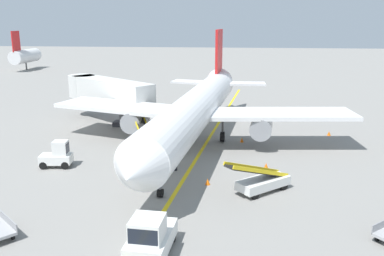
{
  "coord_description": "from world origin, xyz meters",
  "views": [
    {
      "loc": [
        4.86,
        -23.95,
        11.24
      ],
      "look_at": [
        1.44,
        9.42,
        2.5
      ],
      "focal_mm": 39.18,
      "sensor_mm": 36.0,
      "label": 1
    }
  ],
  "objects_px": {
    "baggage_tug_near_wing": "(58,156)",
    "belt_loader_forward_hold": "(262,181)",
    "pushback_tug": "(150,237)",
    "ground_crew_marshaller": "(176,159)",
    "safety_cone_wingtip_left": "(242,140)",
    "belt_loader_aft_hold": "(146,144)",
    "airliner": "(197,108)",
    "safety_cone_wingtip_right": "(329,133)",
    "safety_cone_nose_left": "(208,182)",
    "jet_bridge": "(104,90)",
    "safety_cone_nose_right": "(266,166)"
  },
  "relations": [
    {
      "from": "baggage_tug_near_wing",
      "to": "belt_loader_forward_hold",
      "type": "distance_m",
      "value": 15.94
    },
    {
      "from": "pushback_tug",
      "to": "ground_crew_marshaller",
      "type": "height_order",
      "value": "pushback_tug"
    },
    {
      "from": "safety_cone_wingtip_left",
      "to": "belt_loader_aft_hold",
      "type": "bearing_deg",
      "value": -153.99
    },
    {
      "from": "belt_loader_aft_hold",
      "to": "baggage_tug_near_wing",
      "type": "bearing_deg",
      "value": -145.08
    },
    {
      "from": "belt_loader_aft_hold",
      "to": "safety_cone_wingtip_left",
      "type": "height_order",
      "value": "belt_loader_aft_hold"
    },
    {
      "from": "airliner",
      "to": "safety_cone_wingtip_right",
      "type": "relative_size",
      "value": 80.32
    },
    {
      "from": "airliner",
      "to": "safety_cone_nose_left",
      "type": "xyz_separation_m",
      "value": [
        1.66,
        -9.56,
        -3.2
      ]
    },
    {
      "from": "jet_bridge",
      "to": "belt_loader_forward_hold",
      "type": "height_order",
      "value": "jet_bridge"
    },
    {
      "from": "jet_bridge",
      "to": "airliner",
      "type": "bearing_deg",
      "value": -36.04
    },
    {
      "from": "belt_loader_aft_hold",
      "to": "safety_cone_wingtip_left",
      "type": "bearing_deg",
      "value": 26.01
    },
    {
      "from": "pushback_tug",
      "to": "safety_cone_nose_right",
      "type": "bearing_deg",
      "value": 63.6
    },
    {
      "from": "belt_loader_aft_hold",
      "to": "safety_cone_nose_right",
      "type": "xyz_separation_m",
      "value": [
        10.08,
        -3.01,
        -0.56
      ]
    },
    {
      "from": "safety_cone_nose_right",
      "to": "airliner",
      "type": "bearing_deg",
      "value": 135.64
    },
    {
      "from": "belt_loader_forward_hold",
      "to": "safety_cone_nose_left",
      "type": "height_order",
      "value": "belt_loader_forward_hold"
    },
    {
      "from": "jet_bridge",
      "to": "ground_crew_marshaller",
      "type": "xyz_separation_m",
      "value": [
        10.21,
        -15.1,
        -2.63
      ]
    },
    {
      "from": "pushback_tug",
      "to": "belt_loader_aft_hold",
      "type": "height_order",
      "value": "belt_loader_aft_hold"
    },
    {
      "from": "safety_cone_wingtip_left",
      "to": "belt_loader_forward_hold",
      "type": "bearing_deg",
      "value": -84.3
    },
    {
      "from": "belt_loader_forward_hold",
      "to": "safety_cone_wingtip_left",
      "type": "distance_m",
      "value": 11.71
    },
    {
      "from": "belt_loader_forward_hold",
      "to": "safety_cone_wingtip_left",
      "type": "xyz_separation_m",
      "value": [
        -1.16,
        11.64,
        -0.56
      ]
    },
    {
      "from": "pushback_tug",
      "to": "ground_crew_marshaller",
      "type": "relative_size",
      "value": 2.19
    },
    {
      "from": "pushback_tug",
      "to": "safety_cone_nose_left",
      "type": "relative_size",
      "value": 8.46
    },
    {
      "from": "safety_cone_nose_left",
      "to": "safety_cone_nose_right",
      "type": "relative_size",
      "value": 1.0
    },
    {
      "from": "jet_bridge",
      "to": "pushback_tug",
      "type": "xyz_separation_m",
      "value": [
        10.64,
        -27.03,
        -2.55
      ]
    },
    {
      "from": "safety_cone_nose_right",
      "to": "safety_cone_nose_left",
      "type": "bearing_deg",
      "value": -139.03
    },
    {
      "from": "baggage_tug_near_wing",
      "to": "safety_cone_nose_right",
      "type": "distance_m",
      "value": 16.27
    },
    {
      "from": "airliner",
      "to": "ground_crew_marshaller",
      "type": "xyz_separation_m",
      "value": [
        -0.96,
        -6.97,
        -2.51
      ]
    },
    {
      "from": "pushback_tug",
      "to": "belt_loader_forward_hold",
      "type": "xyz_separation_m",
      "value": [
        5.88,
        8.49,
        -0.22
      ]
    },
    {
      "from": "baggage_tug_near_wing",
      "to": "safety_cone_wingtip_left",
      "type": "height_order",
      "value": "baggage_tug_near_wing"
    },
    {
      "from": "airliner",
      "to": "pushback_tug",
      "type": "bearing_deg",
      "value": -91.61
    },
    {
      "from": "belt_loader_aft_hold",
      "to": "safety_cone_nose_left",
      "type": "distance_m",
      "value": 8.9
    },
    {
      "from": "baggage_tug_near_wing",
      "to": "safety_cone_nose_right",
      "type": "bearing_deg",
      "value": 4.45
    },
    {
      "from": "jet_bridge",
      "to": "belt_loader_aft_hold",
      "type": "bearing_deg",
      "value": -57.22
    },
    {
      "from": "safety_cone_wingtip_left",
      "to": "airliner",
      "type": "bearing_deg",
      "value": -163.52
    },
    {
      "from": "safety_cone_nose_right",
      "to": "safety_cone_wingtip_left",
      "type": "distance_m",
      "value": 7.29
    },
    {
      "from": "baggage_tug_near_wing",
      "to": "belt_loader_aft_hold",
      "type": "relative_size",
      "value": 0.5
    },
    {
      "from": "belt_loader_aft_hold",
      "to": "pushback_tug",
      "type": "bearing_deg",
      "value": -77.41
    },
    {
      "from": "pushback_tug",
      "to": "safety_cone_wingtip_right",
      "type": "xyz_separation_m",
      "value": [
        13.39,
        23.38,
        -0.77
      ]
    },
    {
      "from": "belt_loader_aft_hold",
      "to": "safety_cone_wingtip_right",
      "type": "xyz_separation_m",
      "value": [
        16.99,
        7.3,
        -0.56
      ]
    },
    {
      "from": "pushback_tug",
      "to": "safety_cone_wingtip_right",
      "type": "relative_size",
      "value": 8.46
    },
    {
      "from": "jet_bridge",
      "to": "baggage_tug_near_wing",
      "type": "relative_size",
      "value": 4.58
    },
    {
      "from": "safety_cone_wingtip_left",
      "to": "safety_cone_wingtip_right",
      "type": "height_order",
      "value": "same"
    },
    {
      "from": "jet_bridge",
      "to": "safety_cone_nose_right",
      "type": "distance_m",
      "value": 22.34
    },
    {
      "from": "pushback_tug",
      "to": "safety_cone_wingtip_left",
      "type": "distance_m",
      "value": 20.69
    },
    {
      "from": "safety_cone_nose_left",
      "to": "safety_cone_wingtip_right",
      "type": "distance_m",
      "value": 17.97
    },
    {
      "from": "baggage_tug_near_wing",
      "to": "ground_crew_marshaller",
      "type": "distance_m",
      "value": 9.28
    },
    {
      "from": "airliner",
      "to": "safety_cone_nose_left",
      "type": "relative_size",
      "value": 80.32
    },
    {
      "from": "baggage_tug_near_wing",
      "to": "safety_cone_wingtip_right",
      "type": "distance_m",
      "value": 25.85
    },
    {
      "from": "airliner",
      "to": "safety_cone_wingtip_left",
      "type": "height_order",
      "value": "airliner"
    },
    {
      "from": "safety_cone_nose_left",
      "to": "safety_cone_nose_right",
      "type": "bearing_deg",
      "value": 40.97
    },
    {
      "from": "airliner",
      "to": "safety_cone_wingtip_right",
      "type": "distance_m",
      "value": 13.99
    }
  ]
}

